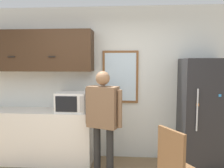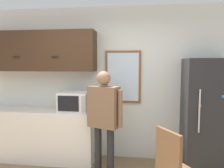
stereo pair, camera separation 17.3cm
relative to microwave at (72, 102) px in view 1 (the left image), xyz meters
The scene contains 8 objects.
back_wall 0.72m from the microwave, 31.96° to the left, with size 6.00×0.06×2.70m.
counter 0.90m from the microwave, behind, with size 1.97×0.55×0.91m.
upper_cabinets 1.09m from the microwave, 168.04° to the left, with size 1.97×0.38×0.69m.
microwave is the anchor object (origin of this frame).
person 0.67m from the microwave, 30.90° to the right, with size 0.58×0.36×1.60m.
refrigerator 2.14m from the microwave, ahead, with size 0.68×0.67×1.79m.
chair 1.95m from the microwave, 36.02° to the right, with size 0.60×0.60×0.99m.
window 0.95m from the microwave, 21.06° to the left, with size 0.63×0.05×0.92m.
Camera 1 is at (0.38, -1.99, 1.72)m, focal length 35.00 mm.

